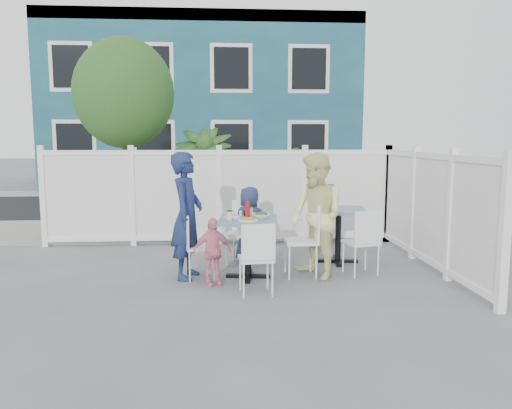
{
  "coord_description": "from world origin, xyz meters",
  "views": [
    {
      "loc": [
        0.13,
        -5.98,
        1.8
      ],
      "look_at": [
        0.6,
        0.7,
        0.9
      ],
      "focal_mm": 35.0,
      "sensor_mm": 36.0,
      "label": 1
    }
  ],
  "objects": [
    {
      "name": "man",
      "position": [
        -0.31,
        0.36,
        0.81
      ],
      "size": [
        0.51,
        0.66,
        1.63
      ],
      "primitive_type": "imported",
      "rotation": [
        0.0,
        0.0,
        1.35
      ],
      "color": "navy",
      "rests_on": "ground"
    },
    {
      "name": "toddler",
      "position": [
        0.01,
        0.01,
        0.42
      ],
      "size": [
        0.53,
        0.36,
        0.84
      ],
      "primitive_type": "imported",
      "rotation": [
        0.0,
        0.0,
        0.34
      ],
      "color": "pink",
      "rests_on": "ground"
    },
    {
      "name": "boy",
      "position": [
        0.54,
        1.16,
        0.55
      ],
      "size": [
        0.64,
        0.54,
        1.1
      ],
      "primitive_type": "imported",
      "rotation": [
        0.0,
        0.0,
        2.72
      ],
      "color": "navy",
      "rests_on": "ground"
    },
    {
      "name": "near_sidewalk",
      "position": [
        0.0,
        3.8,
        0.01
      ],
      "size": [
        24.0,
        2.6,
        0.01
      ],
      "primitive_type": "cube",
      "color": "gray",
      "rests_on": "ground"
    },
    {
      "name": "plate_main",
      "position": [
        0.46,
        0.15,
        0.78
      ],
      "size": [
        0.25,
        0.25,
        0.02
      ],
      "primitive_type": "cylinder",
      "color": "white",
      "rests_on": "main_table"
    },
    {
      "name": "street",
      "position": [
        0.0,
        7.5,
        0.0
      ],
      "size": [
        24.0,
        5.0,
        0.01
      ],
      "primitive_type": "cube",
      "color": "black",
      "rests_on": "ground"
    },
    {
      "name": "pepper_shaker",
      "position": [
        0.44,
        0.54,
        0.81
      ],
      "size": [
        0.03,
        0.03,
        0.08
      ],
      "primitive_type": "cylinder",
      "color": "black",
      "rests_on": "main_table"
    },
    {
      "name": "coffee_cup_a",
      "position": [
        0.23,
        0.24,
        0.83
      ],
      "size": [
        0.07,
        0.07,
        0.11
      ],
      "primitive_type": "cylinder",
      "color": "beige",
      "rests_on": "main_table"
    },
    {
      "name": "building",
      "position": [
        -0.5,
        14.0,
        3.0
      ],
      "size": [
        11.0,
        6.0,
        6.0
      ],
      "color": "navy",
      "rests_on": "ground"
    },
    {
      "name": "potted_shrub_a",
      "position": [
        -0.23,
        3.1,
        1.0
      ],
      "size": [
        1.26,
        1.26,
        1.99
      ],
      "primitive_type": "imported",
      "rotation": [
        0.0,
        0.0,
        6.15
      ],
      "color": "#284A1B",
      "rests_on": "ground"
    },
    {
      "name": "chair_near",
      "position": [
        0.53,
        -0.44,
        0.49
      ],
      "size": [
        0.42,
        0.4,
        0.85
      ],
      "rotation": [
        0.0,
        0.0,
        0.09
      ],
      "color": "white",
      "rests_on": "ground"
    },
    {
      "name": "tree",
      "position": [
        -1.6,
        3.3,
        2.59
      ],
      "size": [
        1.8,
        1.62,
        3.59
      ],
      "color": "#382316",
      "rests_on": "ground"
    },
    {
      "name": "spare_table",
      "position": [
        1.82,
        1.01,
        0.61
      ],
      "size": [
        0.84,
        0.84,
        0.79
      ],
      "rotation": [
        0.0,
        0.0,
        -0.13
      ],
      "color": "#455D75",
      "rests_on": "ground"
    },
    {
      "name": "fence_right",
      "position": [
        3.0,
        0.6,
        0.78
      ],
      "size": [
        0.08,
        3.66,
        1.6
      ],
      "rotation": [
        0.0,
        0.0,
        1.57
      ],
      "color": "white",
      "rests_on": "ground"
    },
    {
      "name": "fence_back",
      "position": [
        0.1,
        2.4,
        0.78
      ],
      "size": [
        5.86,
        0.08,
        1.6
      ],
      "color": "white",
      "rests_on": "ground"
    },
    {
      "name": "salad_bowl",
      "position": [
        0.64,
        0.34,
        0.8
      ],
      "size": [
        0.24,
        0.24,
        0.06
      ],
      "primitive_type": "imported",
      "color": "white",
      "rests_on": "main_table"
    },
    {
      "name": "chair_back",
      "position": [
        0.45,
        1.1,
        0.52
      ],
      "size": [
        0.51,
        0.5,
        0.9
      ],
      "rotation": [
        0.0,
        0.0,
        2.81
      ],
      "color": "white",
      "rests_on": "ground"
    },
    {
      "name": "chair_spare",
      "position": [
        1.99,
        0.3,
        0.51
      ],
      "size": [
        0.48,
        0.47,
        0.88
      ],
      "rotation": [
        0.0,
        0.0,
        0.25
      ],
      "color": "white",
      "rests_on": "ground"
    },
    {
      "name": "potted_shrub_b",
      "position": [
        1.96,
        3.0,
        0.81
      ],
      "size": [
        1.91,
        1.93,
        1.62
      ],
      "primitive_type": "imported",
      "rotation": [
        0.0,
        0.0,
        4.02
      ],
      "color": "#284A1B",
      "rests_on": "ground"
    },
    {
      "name": "woman",
      "position": [
        1.34,
        0.25,
        0.81
      ],
      "size": [
        0.88,
        0.97,
        1.62
      ],
      "primitive_type": "imported",
      "rotation": [
        0.0,
        0.0,
        -1.14
      ],
      "color": "#E6EC57",
      "rests_on": "ground"
    },
    {
      "name": "plate_side",
      "position": [
        0.26,
        0.41,
        0.78
      ],
      "size": [
        0.22,
        0.22,
        0.01
      ],
      "primitive_type": "cylinder",
      "color": "white",
      "rests_on": "main_table"
    },
    {
      "name": "far_sidewalk",
      "position": [
        0.0,
        10.6,
        0.01
      ],
      "size": [
        24.0,
        1.6,
        0.01
      ],
      "primitive_type": "cube",
      "color": "gray",
      "rests_on": "ground"
    },
    {
      "name": "utility_cabinet",
      "position": [
        -2.17,
        4.0,
        0.71
      ],
      "size": [
        0.81,
        0.6,
        1.42
      ],
      "primitive_type": "cube",
      "rotation": [
        0.0,
        0.0,
        0.08
      ],
      "color": "yellow",
      "rests_on": "ground"
    },
    {
      "name": "main_table",
      "position": [
        0.47,
        0.3,
        0.6
      ],
      "size": [
        0.81,
        0.81,
        0.77
      ],
      "rotation": [
        0.0,
        0.0,
        -0.11
      ],
      "color": "#455D75",
      "rests_on": "ground"
    },
    {
      "name": "ground",
      "position": [
        0.0,
        0.0,
        0.0
      ],
      "size": [
        80.0,
        80.0,
        0.0
      ],
      "primitive_type": "plane",
      "color": "slate"
    },
    {
      "name": "ketchup_bottle",
      "position": [
        0.47,
        0.38,
        0.87
      ],
      "size": [
        0.06,
        0.06,
        0.19
      ],
      "primitive_type": "cylinder",
      "color": "#B31212",
      "rests_on": "main_table"
    },
    {
      "name": "chair_right",
      "position": [
        1.24,
        0.35,
        0.55
      ],
      "size": [
        0.42,
        0.44,
        0.95
      ],
      "rotation": [
        0.0,
        0.0,
        1.58
      ],
      "color": "white",
      "rests_on": "ground"
    },
    {
      "name": "salt_shaker",
      "position": [
        0.38,
        0.55,
        0.81
      ],
      "size": [
        0.03,
        0.03,
        0.07
      ],
      "primitive_type": "cylinder",
      "color": "white",
      "rests_on": "main_table"
    },
    {
      "name": "chair_left",
      "position": [
        -0.22,
        0.31,
        0.49
      ],
      "size": [
        0.44,
        0.45,
        0.84
      ],
      "rotation": [
        0.0,
        0.0,
        -1.37
      ],
      "color": "white",
      "rests_on": "ground"
    },
    {
      "name": "coffee_cup_b",
      "position": [
        0.5,
        0.51,
        0.83
      ],
      "size": [
        0.08,
        0.08,
        0.12
      ],
      "primitive_type": "cylinder",
      "color": "beige",
      "rests_on": "main_table"
    }
  ]
}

